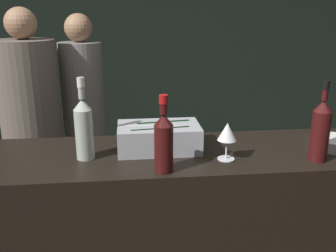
{
  "coord_description": "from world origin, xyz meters",
  "views": [
    {
      "loc": [
        -0.18,
        -1.33,
        1.72
      ],
      "look_at": [
        0.0,
        0.3,
        1.2
      ],
      "focal_mm": 40.0,
      "sensor_mm": 36.0,
      "label": 1
    }
  ],
  "objects_px": {
    "red_wine_bottle_black_foil": "(321,129)",
    "ice_bin_with_bottles": "(159,136)",
    "wine_glass": "(227,133)",
    "person_in_hoodie": "(32,121)",
    "white_wine_bottle": "(84,127)",
    "person_blond_tee": "(84,111)",
    "red_wine_bottle_tall": "(164,140)",
    "candle_votive": "(318,132)",
    "bowl_white": "(335,143)"
  },
  "relations": [
    {
      "from": "ice_bin_with_bottles",
      "to": "red_wine_bottle_black_foil",
      "type": "bearing_deg",
      "value": -16.56
    },
    {
      "from": "wine_glass",
      "to": "candle_votive",
      "type": "relative_size",
      "value": 2.21
    },
    {
      "from": "candle_votive",
      "to": "red_wine_bottle_tall",
      "type": "bearing_deg",
      "value": -157.47
    },
    {
      "from": "red_wine_bottle_black_foil",
      "to": "white_wine_bottle",
      "type": "distance_m",
      "value": 1.02
    },
    {
      "from": "ice_bin_with_bottles",
      "to": "red_wine_bottle_tall",
      "type": "height_order",
      "value": "red_wine_bottle_tall"
    },
    {
      "from": "ice_bin_with_bottles",
      "to": "red_wine_bottle_tall",
      "type": "distance_m",
      "value": 0.26
    },
    {
      "from": "bowl_white",
      "to": "white_wine_bottle",
      "type": "bearing_deg",
      "value": 179.93
    },
    {
      "from": "wine_glass",
      "to": "white_wine_bottle",
      "type": "relative_size",
      "value": 0.46
    },
    {
      "from": "red_wine_bottle_black_foil",
      "to": "ice_bin_with_bottles",
      "type": "bearing_deg",
      "value": 163.44
    },
    {
      "from": "wine_glass",
      "to": "person_blond_tee",
      "type": "relative_size",
      "value": 0.1
    },
    {
      "from": "white_wine_bottle",
      "to": "red_wine_bottle_black_foil",
      "type": "bearing_deg",
      "value": -7.25
    },
    {
      "from": "ice_bin_with_bottles",
      "to": "person_in_hoodie",
      "type": "bearing_deg",
      "value": 130.15
    },
    {
      "from": "person_in_hoodie",
      "to": "red_wine_bottle_tall",
      "type": "bearing_deg",
      "value": 138.98
    },
    {
      "from": "ice_bin_with_bottles",
      "to": "bowl_white",
      "type": "bearing_deg",
      "value": -5.12
    },
    {
      "from": "ice_bin_with_bottles",
      "to": "wine_glass",
      "type": "xyz_separation_m",
      "value": [
        0.28,
        -0.15,
        0.06
      ]
    },
    {
      "from": "bowl_white",
      "to": "person_blond_tee",
      "type": "distance_m",
      "value": 1.89
    },
    {
      "from": "candle_votive",
      "to": "white_wine_bottle",
      "type": "bearing_deg",
      "value": -171.5
    },
    {
      "from": "ice_bin_with_bottles",
      "to": "person_blond_tee",
      "type": "bearing_deg",
      "value": 111.15
    },
    {
      "from": "ice_bin_with_bottles",
      "to": "red_wine_bottle_tall",
      "type": "bearing_deg",
      "value": -90.28
    },
    {
      "from": "person_in_hoodie",
      "to": "person_blond_tee",
      "type": "relative_size",
      "value": 1.03
    },
    {
      "from": "red_wine_bottle_black_foil",
      "to": "person_blond_tee",
      "type": "distance_m",
      "value": 1.9
    },
    {
      "from": "ice_bin_with_bottles",
      "to": "candle_votive",
      "type": "relative_size",
      "value": 5.01
    },
    {
      "from": "bowl_white",
      "to": "person_blond_tee",
      "type": "xyz_separation_m",
      "value": [
        -1.32,
        1.34,
        -0.16
      ]
    },
    {
      "from": "bowl_white",
      "to": "candle_votive",
      "type": "relative_size",
      "value": 2.58
    },
    {
      "from": "ice_bin_with_bottles",
      "to": "white_wine_bottle",
      "type": "relative_size",
      "value": 1.05
    },
    {
      "from": "ice_bin_with_bottles",
      "to": "white_wine_bottle",
      "type": "xyz_separation_m",
      "value": [
        -0.33,
        -0.07,
        0.08
      ]
    },
    {
      "from": "bowl_white",
      "to": "wine_glass",
      "type": "height_order",
      "value": "wine_glass"
    },
    {
      "from": "red_wine_bottle_tall",
      "to": "red_wine_bottle_black_foil",
      "type": "relative_size",
      "value": 0.9
    },
    {
      "from": "wine_glass",
      "to": "candle_votive",
      "type": "bearing_deg",
      "value": 24.53
    },
    {
      "from": "wine_glass",
      "to": "bowl_white",
      "type": "bearing_deg",
      "value": 7.99
    },
    {
      "from": "wine_glass",
      "to": "red_wine_bottle_black_foil",
      "type": "xyz_separation_m",
      "value": [
        0.4,
        -0.05,
        0.02
      ]
    },
    {
      "from": "red_wine_bottle_tall",
      "to": "ice_bin_with_bottles",
      "type": "bearing_deg",
      "value": 89.72
    },
    {
      "from": "ice_bin_with_bottles",
      "to": "person_in_hoodie",
      "type": "relative_size",
      "value": 0.22
    },
    {
      "from": "person_in_hoodie",
      "to": "wine_glass",
      "type": "bearing_deg",
      "value": 149.54
    },
    {
      "from": "candle_votive",
      "to": "person_blond_tee",
      "type": "xyz_separation_m",
      "value": [
        -1.33,
        1.16,
        -0.16
      ]
    },
    {
      "from": "ice_bin_with_bottles",
      "to": "person_blond_tee",
      "type": "xyz_separation_m",
      "value": [
        -0.49,
        1.27,
        -0.2
      ]
    },
    {
      "from": "white_wine_bottle",
      "to": "person_in_hoodie",
      "type": "relative_size",
      "value": 0.21
    },
    {
      "from": "bowl_white",
      "to": "person_in_hoodie",
      "type": "xyz_separation_m",
      "value": [
        -1.66,
        1.05,
        -0.15
      ]
    },
    {
      "from": "candle_votive",
      "to": "ice_bin_with_bottles",
      "type": "bearing_deg",
      "value": -173.07
    },
    {
      "from": "red_wine_bottle_black_foil",
      "to": "person_in_hoodie",
      "type": "relative_size",
      "value": 0.2
    },
    {
      "from": "wine_glass",
      "to": "person_in_hoodie",
      "type": "relative_size",
      "value": 0.1
    },
    {
      "from": "wine_glass",
      "to": "white_wine_bottle",
      "type": "bearing_deg",
      "value": 172.73
    },
    {
      "from": "ice_bin_with_bottles",
      "to": "wine_glass",
      "type": "bearing_deg",
      "value": -28.12
    },
    {
      "from": "ice_bin_with_bottles",
      "to": "candle_votive",
      "type": "xyz_separation_m",
      "value": [
        0.84,
        0.1,
        -0.04
      ]
    },
    {
      "from": "white_wine_bottle",
      "to": "person_blond_tee",
      "type": "relative_size",
      "value": 0.22
    },
    {
      "from": "bowl_white",
      "to": "wine_glass",
      "type": "distance_m",
      "value": 0.56
    },
    {
      "from": "person_in_hoodie",
      "to": "ice_bin_with_bottles",
      "type": "bearing_deg",
      "value": 145.22
    },
    {
      "from": "candle_votive",
      "to": "red_wine_bottle_tall",
      "type": "relative_size",
      "value": 0.24
    },
    {
      "from": "bowl_white",
      "to": "person_in_hoodie",
      "type": "distance_m",
      "value": 1.97
    },
    {
      "from": "red_wine_bottle_tall",
      "to": "person_blond_tee",
      "type": "bearing_deg",
      "value": 107.89
    }
  ]
}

